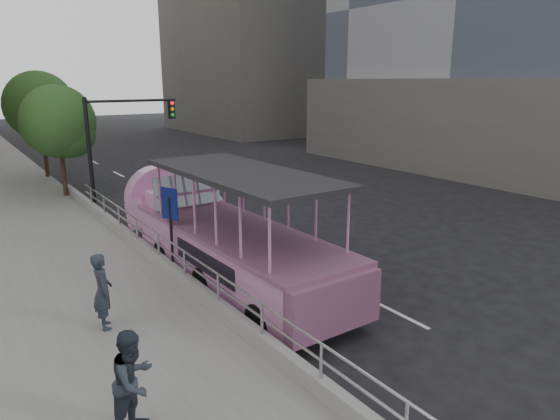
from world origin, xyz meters
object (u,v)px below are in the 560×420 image
object	(u,v)px
duck_boat	(219,236)
street_tree_near	(61,124)
parking_sign	(171,224)
street_tree_far	(42,108)
pedestrian_mid	(134,381)
car	(196,191)
traffic_signal	(116,135)
pedestrian_near	(103,291)

from	to	relation	value
duck_boat	street_tree_near	bearing A→B (deg)	97.33
parking_sign	duck_boat	bearing A→B (deg)	-13.38
street_tree_far	pedestrian_mid	bearing A→B (deg)	-97.08
car	street_tree_far	size ratio (longest dim) A/B	0.71
car	street_tree_near	distance (m)	7.39
traffic_signal	street_tree_far	xyz separation A→B (m)	(-1.40, 9.43, 0.81)
duck_boat	street_tree_far	distance (m)	19.36
duck_boat	pedestrian_near	size ratio (longest dim) A/B	5.86
pedestrian_mid	pedestrian_near	bearing A→B (deg)	47.33
car	street_tree_near	world-z (taller)	street_tree_near
car	parking_sign	world-z (taller)	parking_sign
duck_boat	street_tree_far	world-z (taller)	street_tree_far
duck_boat	car	xyz separation A→B (m)	(3.12, 8.34, -0.52)
traffic_signal	street_tree_far	distance (m)	9.57
parking_sign	street_tree_far	distance (m)	18.91
parking_sign	street_tree_far	size ratio (longest dim) A/B	0.45
pedestrian_mid	traffic_signal	world-z (taller)	traffic_signal
pedestrian_near	parking_sign	distance (m)	3.56
car	traffic_signal	size ratio (longest dim) A/B	0.88
pedestrian_near	street_tree_far	xyz separation A→B (m)	(2.53, 21.06, 3.10)
duck_boat	parking_sign	bearing A→B (deg)	166.62
traffic_signal	street_tree_near	xyz separation A→B (m)	(-1.60, 3.43, 0.32)
pedestrian_near	pedestrian_mid	world-z (taller)	pedestrian_near
traffic_signal	duck_boat	bearing A→B (deg)	-89.50
street_tree_near	street_tree_far	bearing A→B (deg)	88.09
car	pedestrian_mid	world-z (taller)	pedestrian_mid
pedestrian_near	street_tree_far	size ratio (longest dim) A/B	0.28
street_tree_far	parking_sign	bearing A→B (deg)	-89.68
duck_boat	pedestrian_mid	distance (m)	7.44
pedestrian_near	parking_sign	world-z (taller)	parking_sign
car	pedestrian_mid	size ratio (longest dim) A/B	2.57
pedestrian_mid	street_tree_far	xyz separation A→B (m)	(3.10, 24.94, 3.12)
duck_boat	pedestrian_mid	world-z (taller)	duck_boat
duck_boat	street_tree_near	world-z (taller)	street_tree_near
traffic_signal	street_tree_near	bearing A→B (deg)	114.98
duck_boat	pedestrian_near	bearing A→B (deg)	-153.65
pedestrian_near	car	bearing A→B (deg)	-27.03
pedestrian_mid	street_tree_near	size ratio (longest dim) A/B	0.31
pedestrian_near	traffic_signal	distance (m)	12.49
pedestrian_mid	traffic_signal	xyz separation A→B (m)	(4.49, 15.51, 2.31)
pedestrian_near	pedestrian_mid	size ratio (longest dim) A/B	1.02
duck_boat	street_tree_far	xyz separation A→B (m)	(-1.48, 19.07, 3.01)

